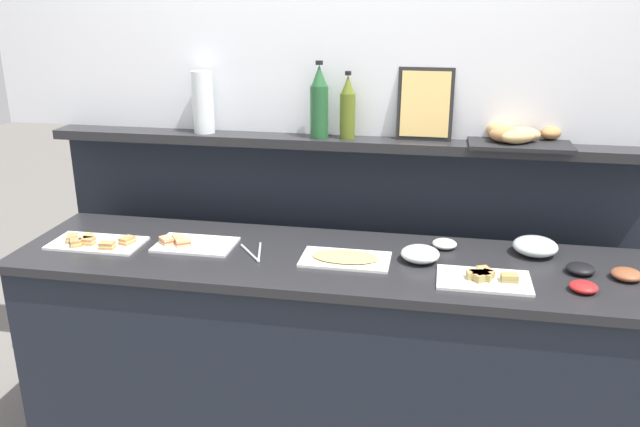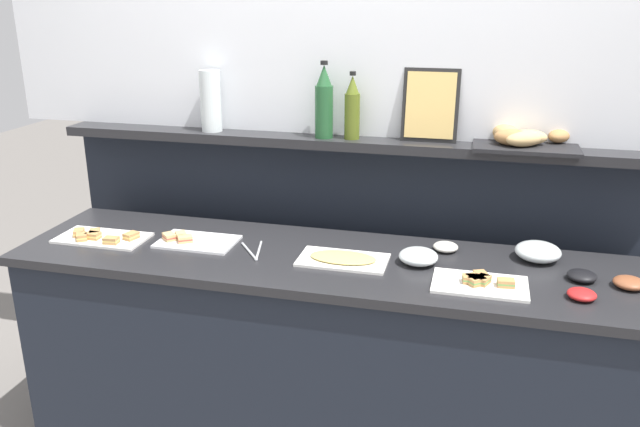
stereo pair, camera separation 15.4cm
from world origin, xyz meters
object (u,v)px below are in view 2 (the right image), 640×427
sandwich_platter_front (101,237)px  olive_oil_bottle (353,109)px  cold_cuts_platter (343,259)px  sandwich_platter_side (481,283)px  framed_picture (430,105)px  condiment_bowl_teal (446,247)px  bread_basket (524,139)px  glass_bowl_medium (418,257)px  condiment_bowl_red (582,276)px  serving_tongs (254,251)px  condiment_bowl_cream (629,283)px  glass_bowl_large (538,252)px  wine_bottle_green (324,104)px  water_carafe (211,101)px  condiment_bowl_dark (582,294)px  sandwich_platter_rear (193,241)px

sandwich_platter_front → olive_oil_bottle: size_ratio=1.32×
cold_cuts_platter → sandwich_platter_side: bearing=-10.5°
cold_cuts_platter → framed_picture: framed_picture is taller
condiment_bowl_teal → bread_basket: 0.52m
cold_cuts_platter → glass_bowl_medium: (0.27, 0.05, 0.02)m
condiment_bowl_red → bread_basket: bearing=119.5°
glass_bowl_medium → serving_tongs: glass_bowl_medium is taller
condiment_bowl_cream → bread_basket: bearing=132.0°
glass_bowl_medium → condiment_bowl_cream: bearing=-2.3°
sandwich_platter_front → condiment_bowl_cream: (1.99, 0.05, 0.01)m
sandwich_platter_side → glass_bowl_large: glass_bowl_large is taller
condiment_bowl_teal → sandwich_platter_front: bearing=-170.6°
sandwich_platter_side → olive_oil_bottle: (-0.56, 0.51, 0.49)m
sandwich_platter_side → wine_bottle_green: (-0.68, 0.51, 0.50)m
condiment_bowl_cream → condiment_bowl_red: (-0.15, 0.02, -0.00)m
wine_bottle_green → cold_cuts_platter: bearing=-66.8°
condiment_bowl_red → glass_bowl_large: bearing=132.2°
sandwich_platter_side → framed_picture: framed_picture is taller
cold_cuts_platter → water_carafe: water_carafe is taller
glass_bowl_medium → condiment_bowl_cream: 0.72m
water_carafe → condiment_bowl_dark: bearing=-19.5°
olive_oil_bottle → bread_basket: size_ratio=0.69×
glass_bowl_large → condiment_bowl_red: (0.14, -0.15, -0.01)m
water_carafe → sandwich_platter_front: bearing=-124.6°
condiment_bowl_dark → wine_bottle_green: bearing=152.3°
olive_oil_bottle → bread_basket: bearing=0.3°
cold_cuts_platter → condiment_bowl_cream: condiment_bowl_cream is taller
sandwich_platter_rear → serving_tongs: sandwich_platter_rear is taller
sandwich_platter_side → bread_basket: bread_basket is taller
cold_cuts_platter → glass_bowl_large: glass_bowl_large is taller
sandwich_platter_side → condiment_bowl_teal: 0.32m
condiment_bowl_dark → condiment_bowl_red: bearing=83.3°
wine_bottle_green → glass_bowl_medium: bearing=-39.1°
condiment_bowl_dark → condiment_bowl_red: condiment_bowl_red is taller
condiment_bowl_dark → glass_bowl_medium: bearing=163.9°
sandwich_platter_side → serving_tongs: 0.86m
olive_oil_bottle → sandwich_platter_side: bearing=-42.7°
sandwich_platter_rear → bread_basket: 1.36m
sandwich_platter_side → wine_bottle_green: bearing=143.3°
water_carafe → condiment_bowl_cream: bearing=-13.6°
condiment_bowl_red → water_carafe: size_ratio=0.38×
olive_oil_bottle → condiment_bowl_dark: bearing=-31.3°
condiment_bowl_dark → bread_basket: 0.69m
framed_picture → glass_bowl_large: bearing=-30.9°
glass_bowl_medium → condiment_bowl_red: 0.57m
sandwich_platter_side → framed_picture: 0.79m
serving_tongs → framed_picture: framed_picture is taller
sandwich_platter_rear → olive_oil_bottle: size_ratio=1.12×
condiment_bowl_teal → water_carafe: water_carafe is taller
serving_tongs → wine_bottle_green: (0.17, 0.42, 0.51)m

